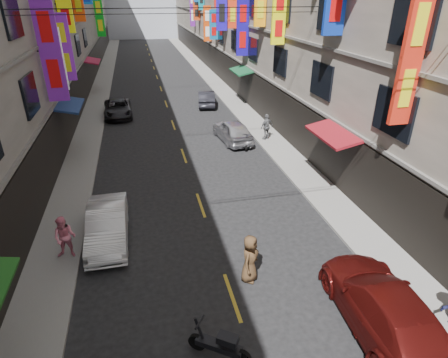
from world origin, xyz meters
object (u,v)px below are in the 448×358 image
scooter_far_right (247,140)px  pedestrian_lfar (65,237)px  car_left_far (118,109)px  scooter_crossing (220,345)px  pedestrian_crossing (250,259)px  pedestrian_rfar (267,127)px  car_right_mid (232,130)px  car_left_mid (107,225)px  car_right_far (207,98)px  car_right_near (385,308)px

scooter_far_right → pedestrian_lfar: bearing=63.2°
car_left_far → pedestrian_lfar: bearing=-96.9°
scooter_crossing → scooter_far_right: same height
scooter_crossing → pedestrian_crossing: size_ratio=0.88×
scooter_crossing → pedestrian_rfar: bearing=12.0°
car_right_mid → pedestrian_lfar: (-8.87, -10.55, 0.23)m
car_left_far → pedestrian_lfar: pedestrian_lfar is taller
car_left_mid → car_right_mid: bearing=52.1°
scooter_far_right → car_right_far: (-0.70, 10.16, 0.21)m
scooter_crossing → pedestrian_lfar: size_ratio=0.93×
car_right_far → pedestrian_lfar: bearing=75.0°
scooter_crossing → pedestrian_crossing: bearing=4.4°
car_right_mid → pedestrian_rfar: pedestrian_rfar is taller
car_left_mid → car_left_far: size_ratio=0.94×
car_right_mid → car_left_far: bearing=-50.6°
pedestrian_crossing → car_right_far: bearing=28.9°
car_left_far → car_right_far: 7.56m
car_left_mid → car_right_mid: size_ratio=1.00×
car_right_far → car_right_near: bearing=100.6°
scooter_far_right → pedestrian_rfar: size_ratio=1.02×
scooter_crossing → pedestrian_lfar: pedestrian_lfar is taller
scooter_far_right → car_right_mid: car_right_mid is taller
car_right_mid → pedestrian_lfar: 13.78m
scooter_crossing → pedestrian_lfar: 7.02m
scooter_crossing → scooter_far_right: 15.41m
car_right_near → pedestrian_rfar: size_ratio=3.11×
car_right_far → pedestrian_crossing: 22.14m
car_right_far → pedestrian_lfar: size_ratio=2.38×
pedestrian_lfar → pedestrian_crossing: 6.68m
scooter_far_right → car_right_near: size_ratio=0.33×
scooter_far_right → car_left_far: size_ratio=0.39×
car_left_far → pedestrian_rfar: (9.65, -7.84, 0.35)m
car_left_far → car_right_mid: 10.48m
car_left_far → car_right_far: (7.40, 1.53, 0.02)m
car_left_far → car_right_near: (7.94, -23.32, 0.15)m
scooter_far_right → car_left_mid: car_left_mid is taller
scooter_far_right → car_left_mid: 11.66m
car_right_near → pedestrian_rfar: 15.57m
car_right_mid → pedestrian_lfar: pedestrian_lfar is taller
car_right_mid → pedestrian_lfar: bearing=43.8°
car_left_mid → car_right_near: car_right_near is taller
scooter_far_right → pedestrian_crossing: (-3.33, -11.83, 0.44)m
scooter_crossing → car_left_mid: (-3.14, 6.22, 0.25)m
pedestrian_lfar → car_left_far: bearing=96.2°
car_right_near → pedestrian_crossing: 4.27m
car_left_mid → pedestrian_rfar: size_ratio=2.46×
car_left_mid → car_left_far: car_left_mid is taller
car_right_mid → pedestrian_crossing: pedestrian_crossing is taller
car_left_mid → car_right_far: car_left_mid is taller
scooter_crossing → car_left_far: car_left_far is taller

